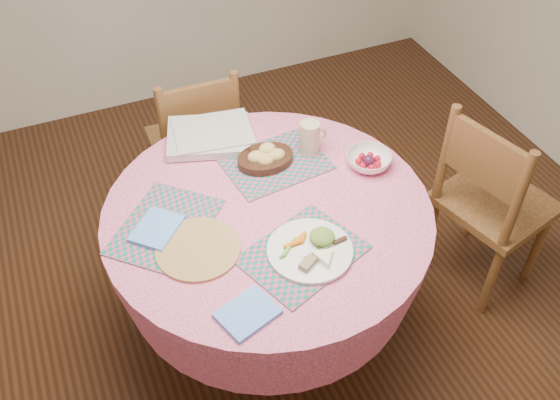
% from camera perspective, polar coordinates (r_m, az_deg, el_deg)
% --- Properties ---
extents(ground, '(4.00, 4.00, 0.00)m').
position_cam_1_polar(ground, '(2.90, -0.93, -11.49)').
color(ground, '#331C0F').
rests_on(ground, ground).
extents(dining_table, '(1.24, 1.24, 0.75)m').
position_cam_1_polar(dining_table, '(2.46, -1.07, -4.09)').
color(dining_table, pink).
rests_on(dining_table, ground).
extents(chair_right, '(0.52, 0.54, 0.96)m').
position_cam_1_polar(chair_right, '(2.87, 18.59, -0.08)').
color(chair_right, brown).
rests_on(chair_right, ground).
extents(chair_back, '(0.43, 0.41, 0.90)m').
position_cam_1_polar(chair_back, '(3.10, -7.61, 5.27)').
color(chair_back, brown).
rests_on(chair_back, ground).
extents(placemat_front, '(0.48, 0.42, 0.01)m').
position_cam_1_polar(placemat_front, '(2.17, 2.07, -4.92)').
color(placemat_front, '#136D61').
rests_on(placemat_front, dining_table).
extents(placemat_left, '(0.49, 0.50, 0.01)m').
position_cam_1_polar(placemat_left, '(2.29, -10.42, -2.40)').
color(placemat_left, '#136D61').
rests_on(placemat_left, dining_table).
extents(placemat_back, '(0.43, 0.34, 0.01)m').
position_cam_1_polar(placemat_back, '(2.52, -0.44, 3.41)').
color(placemat_back, '#136D61').
rests_on(placemat_back, dining_table).
extents(wicker_trivet, '(0.30, 0.30, 0.01)m').
position_cam_1_polar(wicker_trivet, '(2.20, -7.51, -4.46)').
color(wicker_trivet, olive).
rests_on(wicker_trivet, dining_table).
extents(napkin_near, '(0.21, 0.19, 0.01)m').
position_cam_1_polar(napkin_near, '(2.01, -2.98, -10.30)').
color(napkin_near, '#6099F9').
rests_on(napkin_near, dining_table).
extents(napkin_far, '(0.23, 0.23, 0.01)m').
position_cam_1_polar(napkin_far, '(2.28, -11.20, -2.58)').
color(napkin_far, '#6099F9').
rests_on(napkin_far, placemat_left).
extents(dinner_plate, '(0.30, 0.30, 0.05)m').
position_cam_1_polar(dinner_plate, '(2.16, 2.96, -4.54)').
color(dinner_plate, white).
rests_on(dinner_plate, placemat_front).
extents(bread_bowl, '(0.23, 0.23, 0.08)m').
position_cam_1_polar(bread_bowl, '(2.50, -1.31, 3.95)').
color(bread_bowl, black).
rests_on(bread_bowl, placemat_back).
extents(latte_mug, '(0.12, 0.08, 0.14)m').
position_cam_1_polar(latte_mug, '(2.53, 2.77, 5.72)').
color(latte_mug, tan).
rests_on(latte_mug, placemat_back).
extents(fruit_bowl, '(0.24, 0.24, 0.06)m').
position_cam_1_polar(fruit_bowl, '(2.52, 8.11, 3.60)').
color(fruit_bowl, white).
rests_on(fruit_bowl, dining_table).
extents(newspaper_stack, '(0.41, 0.36, 0.04)m').
position_cam_1_polar(newspaper_stack, '(2.63, -6.48, 5.88)').
color(newspaper_stack, silver).
rests_on(newspaper_stack, dining_table).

